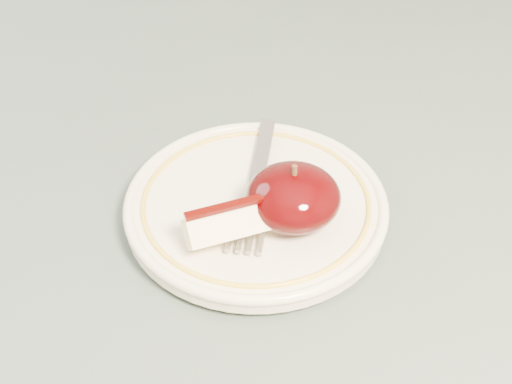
{
  "coord_description": "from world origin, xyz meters",
  "views": [
    {
      "loc": [
        0.12,
        -0.4,
        1.15
      ],
      "look_at": [
        0.1,
        0.02,
        0.78
      ],
      "focal_mm": 50.0,
      "sensor_mm": 36.0,
      "label": 1
    }
  ],
  "objects_px": {
    "table": "(141,302)",
    "apple_half": "(293,197)",
    "plate": "(256,205)",
    "fork": "(256,184)"
  },
  "relations": [
    {
      "from": "apple_half",
      "to": "fork",
      "type": "bearing_deg",
      "value": 130.98
    },
    {
      "from": "table",
      "to": "apple_half",
      "type": "height_order",
      "value": "apple_half"
    },
    {
      "from": "table",
      "to": "plate",
      "type": "distance_m",
      "value": 0.14
    },
    {
      "from": "plate",
      "to": "apple_half",
      "type": "height_order",
      "value": "apple_half"
    },
    {
      "from": "table",
      "to": "plate",
      "type": "relative_size",
      "value": 4.3
    },
    {
      "from": "plate",
      "to": "fork",
      "type": "relative_size",
      "value": 1.27
    },
    {
      "from": "apple_half",
      "to": "fork",
      "type": "height_order",
      "value": "apple_half"
    },
    {
      "from": "plate",
      "to": "fork",
      "type": "height_order",
      "value": "fork"
    },
    {
      "from": "apple_half",
      "to": "fork",
      "type": "xyz_separation_m",
      "value": [
        -0.03,
        0.03,
        -0.02
      ]
    },
    {
      "from": "plate",
      "to": "fork",
      "type": "bearing_deg",
      "value": 91.67
    }
  ]
}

